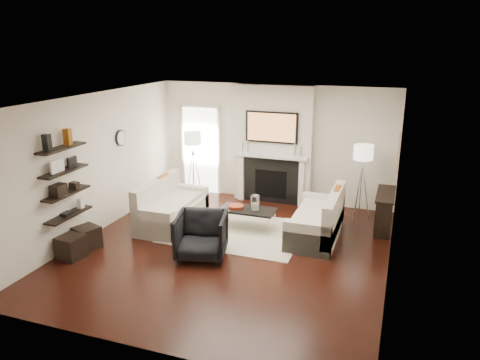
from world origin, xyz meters
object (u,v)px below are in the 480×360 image
(loveseat_right_base, at_px, (315,227))
(lamp_right_shade, at_px, (363,152))
(armchair, at_px, (201,234))
(lamp_left_shade, at_px, (193,138))
(loveseat_left_base, at_px, (173,215))
(coffee_table, at_px, (248,210))
(ottoman_near, at_px, (87,237))

(loveseat_right_base, relative_size, lamp_right_shade, 4.50)
(armchair, height_order, lamp_left_shade, lamp_left_shade)
(lamp_right_shade, bearing_deg, loveseat_left_base, -155.98)
(loveseat_right_base, height_order, lamp_left_shade, lamp_left_shade)
(loveseat_right_base, bearing_deg, coffee_table, -178.15)
(armchair, bearing_deg, lamp_right_shade, 34.66)
(armchair, bearing_deg, loveseat_left_base, 120.71)
(loveseat_left_base, distance_m, lamp_left_shade, 2.17)
(lamp_left_shade, distance_m, ottoman_near, 3.56)
(loveseat_right_base, bearing_deg, ottoman_near, -154.02)
(armchair, relative_size, ottoman_near, 2.16)
(coffee_table, xyz_separation_m, armchair, (-0.36, -1.46, 0.03))
(loveseat_left_base, bearing_deg, loveseat_right_base, 6.68)
(loveseat_left_base, xyz_separation_m, ottoman_near, (-0.95, -1.53, -0.01))
(loveseat_right_base, height_order, armchair, armchair)
(coffee_table, relative_size, lamp_right_shade, 2.75)
(loveseat_right_base, xyz_separation_m, coffee_table, (-1.35, -0.04, 0.19))
(loveseat_left_base, distance_m, lamp_right_shade, 4.10)
(coffee_table, bearing_deg, lamp_left_shade, 141.88)
(lamp_right_shade, distance_m, ottoman_near, 5.63)
(loveseat_left_base, relative_size, ottoman_near, 4.50)
(loveseat_left_base, relative_size, armchair, 2.08)
(loveseat_left_base, height_order, loveseat_right_base, same)
(lamp_right_shade, bearing_deg, coffee_table, -147.58)
(coffee_table, bearing_deg, loveseat_left_base, -169.12)
(lamp_left_shade, bearing_deg, coffee_table, -38.12)
(coffee_table, height_order, armchair, armchair)
(loveseat_left_base, bearing_deg, coffee_table, 10.88)
(coffee_table, distance_m, ottoman_near, 3.08)
(lamp_right_shade, bearing_deg, ottoman_near, -145.38)
(armchair, bearing_deg, ottoman_near, 175.38)
(armchair, distance_m, lamp_right_shade, 3.80)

